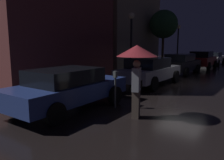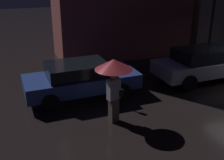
# 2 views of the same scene
# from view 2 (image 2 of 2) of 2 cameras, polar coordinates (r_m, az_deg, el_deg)

# --- Properties ---
(parked_car_blue) EXTENTS (4.43, 2.03, 1.36)m
(parked_car_blue) POSITION_cam_2_polar(r_m,az_deg,el_deg) (10.93, -6.41, 0.32)
(parked_car_blue) COLOR navy
(parked_car_blue) RESTS_ON ground
(parked_car_silver) EXTENTS (4.58, 2.03, 1.45)m
(parked_car_silver) POSITION_cam_2_polar(r_m,az_deg,el_deg) (13.15, 18.22, 3.28)
(parked_car_silver) COLOR #B7B7BF
(parked_car_silver) RESTS_ON ground
(pedestrian_with_umbrella) EXTENTS (1.18, 1.18, 2.13)m
(pedestrian_with_umbrella) POSITION_cam_2_polar(r_m,az_deg,el_deg) (8.63, 0.37, 1.73)
(pedestrian_with_umbrella) COLOR #66564C
(pedestrian_with_umbrella) RESTS_ON ground
(parking_meter) EXTENTS (0.12, 0.10, 1.27)m
(parking_meter) POSITION_cam_2_polar(r_m,az_deg,el_deg) (10.05, 0.62, -1.11)
(parking_meter) COLOR #4C5154
(parking_meter) RESTS_ON ground
(street_lamp_near) EXTENTS (0.42, 0.42, 4.25)m
(street_lamp_near) POSITION_cam_2_polar(r_m,az_deg,el_deg) (15.99, 20.05, 14.28)
(street_lamp_near) COLOR black
(street_lamp_near) RESTS_ON ground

